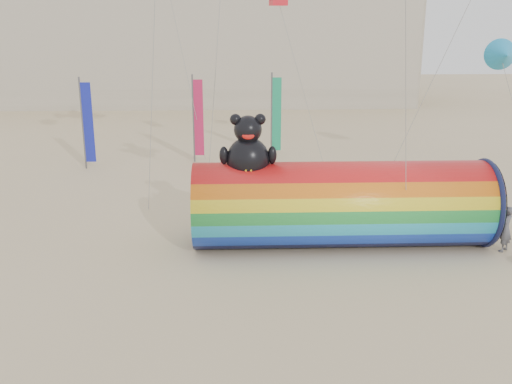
{
  "coord_description": "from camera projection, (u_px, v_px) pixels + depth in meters",
  "views": [
    {
      "loc": [
        -0.24,
        -17.3,
        7.89
      ],
      "look_at": [
        0.5,
        1.5,
        2.4
      ],
      "focal_mm": 40.0,
      "sensor_mm": 36.0,
      "label": 1
    }
  ],
  "objects": [
    {
      "name": "windsock_assembly",
      "position": [
        341.0,
        202.0,
        20.94
      ],
      "size": [
        10.9,
        3.32,
        5.02
      ],
      "color": "red",
      "rests_on": "ground"
    },
    {
      "name": "festival_banners",
      "position": [
        189.0,
        119.0,
        33.64
      ],
      "size": [
        11.49,
        2.8,
        5.2
      ],
      "color": "#59595E",
      "rests_on": "ground"
    },
    {
      "name": "ground",
      "position": [
        243.0,
        275.0,
        18.81
      ],
      "size": [
        160.0,
        160.0,
        0.0
      ],
      "primitive_type": "plane",
      "color": "#CCB58C",
      "rests_on": "ground"
    },
    {
      "name": "kite_handler",
      "position": [
        506.0,
        229.0,
        20.55
      ],
      "size": [
        0.73,
        0.72,
        1.7
      ],
      "primitive_type": "imported",
      "rotation": [
        0.0,
        0.0,
        3.88
      ],
      "color": "#55565D",
      "rests_on": "ground"
    },
    {
      "name": "hotel_building",
      "position": [
        120.0,
        2.0,
        59.55
      ],
      "size": [
        60.4,
        15.4,
        20.6
      ],
      "color": "#B7AD99",
      "rests_on": "ground"
    }
  ]
}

